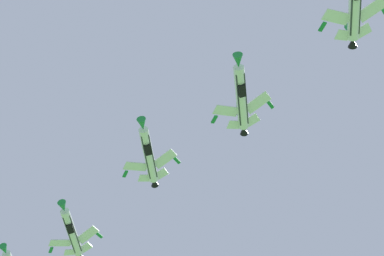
{
  "coord_description": "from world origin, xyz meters",
  "views": [
    {
      "loc": [
        2.28,
        -5.24,
        1.89
      ],
      "look_at": [
        24.33,
        67.75,
        89.06
      ],
      "focal_mm": 65.53,
      "sensor_mm": 36.0,
      "label": 1
    }
  ],
  "objects_px": {
    "fighter_jet_left_outer": "(148,154)",
    "fighter_jet_left_wing": "(355,1)",
    "fighter_jet_right_outer": "(72,232)",
    "fighter_jet_right_wing": "(241,97)"
  },
  "relations": [
    {
      "from": "fighter_jet_left_wing",
      "to": "fighter_jet_left_outer",
      "type": "height_order",
      "value": "fighter_jet_left_outer"
    },
    {
      "from": "fighter_jet_right_outer",
      "to": "fighter_jet_right_wing",
      "type": "bearing_deg",
      "value": 139.54
    },
    {
      "from": "fighter_jet_right_wing",
      "to": "fighter_jet_right_outer",
      "type": "xyz_separation_m",
      "value": [
        -19.63,
        39.52,
        -0.15
      ]
    },
    {
      "from": "fighter_jet_left_wing",
      "to": "fighter_jet_right_wing",
      "type": "distance_m",
      "value": 23.16
    },
    {
      "from": "fighter_jet_left_wing",
      "to": "fighter_jet_left_outer",
      "type": "distance_m",
      "value": 44.57
    },
    {
      "from": "fighter_jet_left_wing",
      "to": "fighter_jet_right_wing",
      "type": "bearing_deg",
      "value": -43.23
    },
    {
      "from": "fighter_jet_left_outer",
      "to": "fighter_jet_left_wing",
      "type": "bearing_deg",
      "value": 139.27
    },
    {
      "from": "fighter_jet_left_wing",
      "to": "fighter_jet_right_wing",
      "type": "height_order",
      "value": "fighter_jet_right_wing"
    },
    {
      "from": "fighter_jet_right_outer",
      "to": "fighter_jet_left_wing",
      "type": "bearing_deg",
      "value": 138.58
    },
    {
      "from": "fighter_jet_left_outer",
      "to": "fighter_jet_right_wing",
      "type": "bearing_deg",
      "value": 141.99
    }
  ]
}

